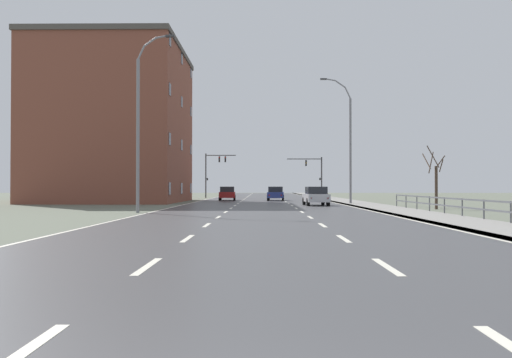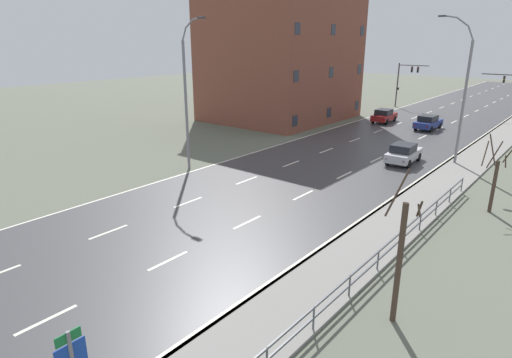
% 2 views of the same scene
% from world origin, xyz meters
% --- Properties ---
extents(ground_plane, '(160.00, 160.00, 0.12)m').
position_xyz_m(ground_plane, '(0.00, 48.00, -0.06)').
color(ground_plane, '#5B6051').
extents(road_asphalt_strip, '(14.00, 120.00, 0.03)m').
position_xyz_m(road_asphalt_strip, '(0.00, 60.00, 0.01)').
color(road_asphalt_strip, '#3D3D3F').
rests_on(road_asphalt_strip, ground).
extents(sidewalk_right, '(3.00, 120.00, 0.12)m').
position_xyz_m(sidewalk_right, '(8.43, 60.00, 0.06)').
color(sidewalk_right, gray).
rests_on(sidewalk_right, ground).
extents(guardrail, '(0.07, 32.86, 1.00)m').
position_xyz_m(guardrail, '(9.85, 19.43, 0.71)').
color(guardrail, '#515459').
rests_on(guardrail, ground).
extents(street_lamp_midground, '(2.72, 0.24, 11.08)m').
position_xyz_m(street_lamp_midground, '(7.42, 42.58, 5.40)').
color(street_lamp_midground, slate).
rests_on(street_lamp_midground, ground).
extents(street_lamp_left_bank, '(2.31, 0.24, 10.78)m').
position_xyz_m(street_lamp_left_bank, '(-7.47, 28.45, 5.30)').
color(street_lamp_left_bank, slate).
rests_on(street_lamp_left_bank, ground).
extents(traffic_signal_left, '(4.24, 0.36, 6.15)m').
position_xyz_m(traffic_signal_left, '(-6.91, 68.87, 4.17)').
color(traffic_signal_left, '#38383A').
rests_on(traffic_signal_left, ground).
extents(car_near_right, '(1.97, 4.17, 1.57)m').
position_xyz_m(car_near_right, '(-4.05, 55.90, 0.80)').
color(car_near_right, maroon).
rests_on(car_near_right, ground).
extents(car_far_left, '(2.00, 4.18, 1.57)m').
position_xyz_m(car_far_left, '(4.33, 40.26, 0.80)').
color(car_far_left, '#B7B7BC').
rests_on(car_far_left, ground).
extents(car_far_right, '(1.99, 4.18, 1.57)m').
position_xyz_m(car_far_right, '(1.39, 54.87, 0.80)').
color(car_far_right, navy).
rests_on(car_far_right, ground).
extents(brick_building, '(14.06, 16.48, 15.88)m').
position_xyz_m(brick_building, '(-15.31, 50.59, 7.95)').
color(brick_building, brown).
rests_on(brick_building, ground).
extents(bare_tree_near, '(1.19, 0.93, 5.39)m').
position_xyz_m(bare_tree_near, '(11.67, 20.48, 2.41)').
color(bare_tree_near, '#423328').
rests_on(bare_tree_near, ground).
extents(bare_tree_mid, '(1.38, 1.43, 4.44)m').
position_xyz_m(bare_tree_mid, '(11.95, 33.47, 1.93)').
color(bare_tree_mid, '#423328').
rests_on(bare_tree_mid, ground).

